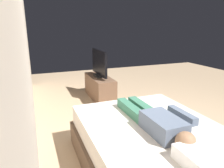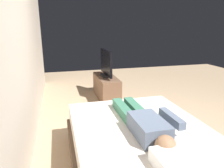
# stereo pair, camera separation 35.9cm
# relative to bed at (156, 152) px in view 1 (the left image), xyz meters

# --- Properties ---
(ground_plane) EXTENTS (10.00, 10.00, 0.00)m
(ground_plane) POSITION_rel_bed_xyz_m (0.72, -0.46, -0.26)
(ground_plane) COLOR tan
(back_wall) EXTENTS (6.40, 0.10, 2.80)m
(back_wall) POSITION_rel_bed_xyz_m (1.12, 1.24, 1.14)
(back_wall) COLOR beige
(back_wall) RESTS_ON ground
(bed) EXTENTS (2.02, 1.49, 0.54)m
(bed) POSITION_rel_bed_xyz_m (0.00, 0.00, 0.00)
(bed) COLOR brown
(bed) RESTS_ON ground
(pillow) EXTENTS (0.48, 0.34, 0.12)m
(pillow) POSITION_rel_bed_xyz_m (-0.69, 0.00, 0.34)
(pillow) COLOR white
(pillow) RESTS_ON bed
(person) EXTENTS (1.26, 0.46, 0.18)m
(person) POSITION_rel_bed_xyz_m (0.03, -0.01, 0.36)
(person) COLOR slate
(person) RESTS_ON bed
(remote) EXTENTS (0.15, 0.04, 0.02)m
(remote) POSITION_rel_bed_xyz_m (0.18, -0.41, 0.29)
(remote) COLOR black
(remote) RESTS_ON bed
(tv_stand) EXTENTS (1.10, 0.40, 0.50)m
(tv_stand) POSITION_rel_bed_xyz_m (2.59, -0.21, -0.01)
(tv_stand) COLOR brown
(tv_stand) RESTS_ON ground
(tv) EXTENTS (0.88, 0.20, 0.59)m
(tv) POSITION_rel_bed_xyz_m (2.59, -0.21, 0.52)
(tv) COLOR black
(tv) RESTS_ON tv_stand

